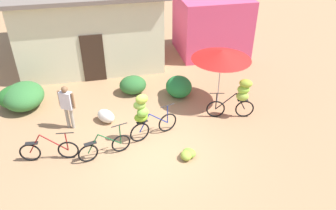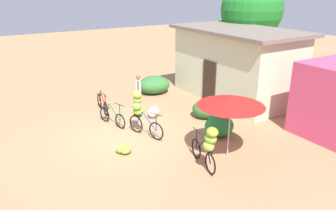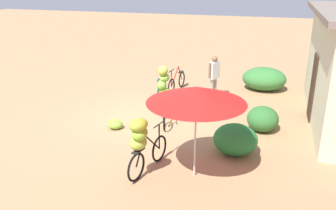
# 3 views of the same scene
# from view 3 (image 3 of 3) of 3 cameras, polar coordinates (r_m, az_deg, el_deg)

# --- Properties ---
(ground_plane) EXTENTS (60.00, 60.00, 0.00)m
(ground_plane) POSITION_cam_3_polar(r_m,az_deg,el_deg) (11.36, -3.47, -2.06)
(ground_plane) COLOR #A27953
(hedge_bush_front_left) EXTENTS (1.48, 1.19, 0.83)m
(hedge_bush_front_left) POSITION_cam_3_polar(r_m,az_deg,el_deg) (14.67, 15.28, 4.12)
(hedge_bush_front_left) COLOR #286C27
(hedge_bush_front_left) RESTS_ON ground
(hedge_bush_front_right) EXTENTS (1.44, 1.67, 0.88)m
(hedge_bush_front_right) POSITION_cam_3_polar(r_m,az_deg,el_deg) (14.49, 15.03, 4.05)
(hedge_bush_front_right) COLOR #347335
(hedge_bush_front_right) RESTS_ON ground
(hedge_bush_mid) EXTENTS (1.04, 0.90, 0.70)m
(hedge_bush_mid) POSITION_cam_3_polar(r_m,az_deg,el_deg) (10.71, 14.80, -2.12)
(hedge_bush_mid) COLOR #2D672E
(hedge_bush_mid) RESTS_ON ground
(hedge_bush_by_door) EXTENTS (1.00, 1.10, 0.79)m
(hedge_bush_by_door) POSITION_cam_3_polar(r_m,az_deg,el_deg) (9.16, 10.64, -5.39)
(hedge_bush_by_door) COLOR #247835
(hedge_bush_by_door) RESTS_ON ground
(market_umbrella) EXTENTS (2.12, 2.12, 2.10)m
(market_umbrella) POSITION_cam_3_polar(r_m,az_deg,el_deg) (7.47, 4.54, 1.63)
(market_umbrella) COLOR beige
(market_umbrella) RESTS_ON ground
(bicycle_leftmost) EXTENTS (1.70, 0.26, 0.95)m
(bicycle_leftmost) POSITION_cam_3_polar(r_m,az_deg,el_deg) (13.89, 1.38, 3.65)
(bicycle_leftmost) COLOR black
(bicycle_leftmost) RESTS_ON ground
(bicycle_near_pile) EXTENTS (1.57, 0.46, 1.00)m
(bicycle_near_pile) POSITION_cam_3_polar(r_m,az_deg,el_deg) (12.48, -1.45, 1.70)
(bicycle_near_pile) COLOR black
(bicycle_near_pile) RESTS_ON ground
(bicycle_center_loaded) EXTENTS (1.62, 0.65, 1.68)m
(bicycle_center_loaded) POSITION_cam_3_polar(r_m,az_deg,el_deg) (10.94, -0.73, 2.43)
(bicycle_center_loaded) COLOR black
(bicycle_center_loaded) RESTS_ON ground
(bicycle_by_shop) EXTENTS (1.64, 0.53, 1.45)m
(bicycle_by_shop) POSITION_cam_3_polar(r_m,az_deg,el_deg) (7.84, -4.23, -5.61)
(bicycle_by_shop) COLOR black
(bicycle_by_shop) RESTS_ON ground
(banana_pile_on_ground) EXTENTS (0.58, 0.60, 0.26)m
(banana_pile_on_ground) POSITION_cam_3_polar(r_m,az_deg,el_deg) (10.69, -8.42, -2.99)
(banana_pile_on_ground) COLOR #77A434
(banana_pile_on_ground) RESTS_ON ground
(produce_sack) EXTENTS (0.79, 0.82, 0.44)m
(produce_sack) POSITION_cam_3_polar(r_m,az_deg,el_deg) (11.99, 6.67, 0.18)
(produce_sack) COLOR silver
(produce_sack) RESTS_ON ground
(person_vendor) EXTENTS (0.51, 0.37, 1.58)m
(person_vendor) POSITION_cam_3_polar(r_m,az_deg,el_deg) (12.90, 7.32, 5.03)
(person_vendor) COLOR gray
(person_vendor) RESTS_ON ground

